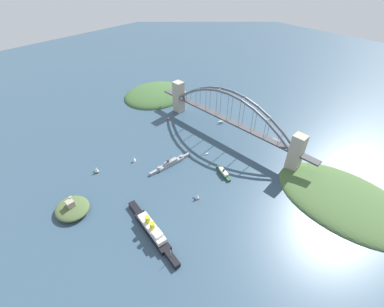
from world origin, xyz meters
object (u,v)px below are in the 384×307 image
at_px(small_boat_0, 168,119).
at_px(small_boat_1, 206,154).
at_px(naval_cruiser, 170,163).
at_px(small_boat_3, 134,159).
at_px(fort_island_mid_harbor, 72,208).
at_px(seaplane_taxiing_near_bridge, 221,122).
at_px(small_boat_4, 197,196).
at_px(seaplane_second_in_formation, 275,140).
at_px(harbor_ferry_steamer, 223,173).
at_px(ocean_liner, 152,230).
at_px(harbor_arch_bridge, 229,119).
at_px(small_boat_2, 96,170).

relative_size(small_boat_0, small_boat_1, 1.34).
bearing_deg(naval_cruiser, small_boat_3, 37.10).
relative_size(naval_cruiser, fort_island_mid_harbor, 1.71).
distance_m(seaplane_taxiing_near_bridge, small_boat_4, 174.95).
relative_size(seaplane_second_in_formation, small_boat_0, 1.16).
bearing_deg(naval_cruiser, fort_island_mid_harbor, 82.06).
distance_m(small_boat_3, small_boat_4, 110.79).
relative_size(naval_cruiser, harbor_ferry_steamer, 2.22).
distance_m(ocean_liner, seaplane_taxiing_near_bridge, 236.23).
bearing_deg(fort_island_mid_harbor, seaplane_taxiing_near_bridge, -89.60).
distance_m(harbor_arch_bridge, fort_island_mid_harbor, 245.60).
height_order(naval_cruiser, small_boat_1, naval_cruiser).
relative_size(harbor_arch_bridge, harbor_ferry_steamer, 9.33).
xyz_separation_m(harbor_ferry_steamer, fort_island_mid_harbor, (82.20, 169.47, 2.13)).
bearing_deg(fort_island_mid_harbor, ocean_liner, -152.34).
height_order(harbor_arch_bridge, small_boat_0, harbor_arch_bridge).
height_order(fort_island_mid_harbor, small_boat_0, fort_island_mid_harbor).
distance_m(seaplane_taxiing_near_bridge, seaplane_second_in_formation, 94.23).
bearing_deg(seaplane_second_in_formation, harbor_ferry_steamer, 85.76).
xyz_separation_m(ocean_liner, fort_island_mid_harbor, (87.43, 45.83, -0.48)).
bearing_deg(seaplane_second_in_formation, harbor_arch_bridge, 33.04).
bearing_deg(seaplane_taxiing_near_bridge, small_boat_4, 120.66).
bearing_deg(small_boat_0, harbor_arch_bridge, -162.11).
bearing_deg(small_boat_2, seaplane_second_in_formation, -119.53).
bearing_deg(small_boat_1, naval_cruiser, 69.40).
height_order(harbor_ferry_steamer, small_boat_3, harbor_ferry_steamer).
bearing_deg(harbor_arch_bridge, seaplane_taxiing_near_bridge, -35.46).
bearing_deg(ocean_liner, small_boat_0, -45.32).
relative_size(seaplane_taxiing_near_bridge, small_boat_3, 1.34).
distance_m(harbor_arch_bridge, naval_cruiser, 113.92).
relative_size(harbor_arch_bridge, small_boat_4, 31.64).
xyz_separation_m(naval_cruiser, small_boat_4, (-68.89, 18.38, 1.24)).
relative_size(harbor_ferry_steamer, small_boat_1, 4.27).
relative_size(ocean_liner, small_boat_1, 13.47).
height_order(small_boat_3, small_boat_4, small_boat_4).
distance_m(small_boat_0, small_boat_3, 119.73).
relative_size(harbor_ferry_steamer, small_boat_0, 3.18).
relative_size(harbor_ferry_steamer, fort_island_mid_harbor, 0.77).
height_order(naval_cruiser, small_boat_2, naval_cruiser).
xyz_separation_m(fort_island_mid_harbor, small_boat_0, (74.23, -209.30, -4.24)).
relative_size(small_boat_3, small_boat_4, 0.90).
xyz_separation_m(seaplane_taxiing_near_bridge, small_boat_2, (37.71, 211.59, 2.52)).
bearing_deg(ocean_liner, seaplane_second_in_formation, -90.77).
xyz_separation_m(ocean_liner, small_boat_3, (110.13, -55.45, -1.57)).
distance_m(harbor_ferry_steamer, seaplane_second_in_formation, 113.55).
distance_m(fort_island_mid_harbor, seaplane_taxiing_near_bridge, 264.54).
height_order(small_boat_0, small_boat_2, small_boat_2).
height_order(small_boat_2, small_boat_4, small_boat_2).
bearing_deg(small_boat_4, small_boat_3, 6.61).
bearing_deg(seaplane_second_in_formation, small_boat_4, 88.90).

